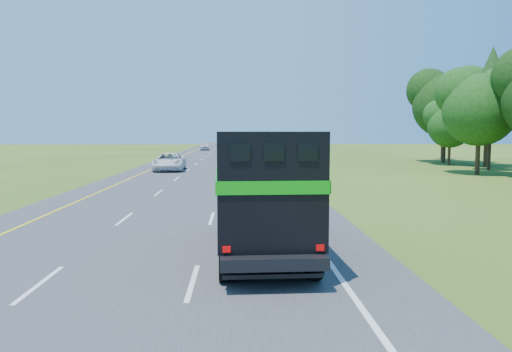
% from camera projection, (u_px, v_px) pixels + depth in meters
% --- Properties ---
extents(road, '(15.00, 260.00, 0.04)m').
position_uv_depth(road, '(209.00, 168.00, 50.88)').
color(road, '#38383A').
rests_on(road, ground).
extents(lane_markings, '(11.15, 260.00, 0.01)m').
position_uv_depth(lane_markings, '(209.00, 168.00, 50.88)').
color(lane_markings, yellow).
rests_on(lane_markings, road).
extents(horse_truck, '(2.86, 8.34, 3.65)m').
position_uv_depth(horse_truck, '(261.00, 188.00, 14.95)').
color(horse_truck, black).
rests_on(horse_truck, road).
extents(white_suv, '(3.00, 6.14, 1.68)m').
position_uv_depth(white_suv, '(169.00, 162.00, 46.95)').
color(white_suv, silver).
rests_on(white_suv, road).
extents(far_car, '(2.27, 4.82, 1.59)m').
position_uv_depth(far_car, '(204.00, 146.00, 99.03)').
color(far_car, silver).
rests_on(far_car, road).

